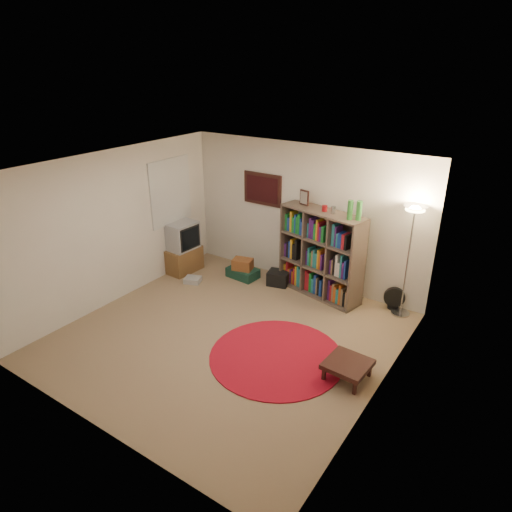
{
  "coord_description": "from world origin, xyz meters",
  "views": [
    {
      "loc": [
        3.52,
        -4.5,
        3.78
      ],
      "look_at": [
        0.1,
        0.6,
        1.1
      ],
      "focal_mm": 32.0,
      "sensor_mm": 36.0,
      "label": 1
    }
  ],
  "objects_px": {
    "bookshelf": "(320,255)",
    "side_table": "(348,365)",
    "floor_lamp": "(413,226)",
    "tv_stand": "(182,248)",
    "suitcase": "(243,273)",
    "floor_fan": "(394,298)"
  },
  "relations": [
    {
      "from": "tv_stand",
      "to": "floor_lamp",
      "type": "bearing_deg",
      "value": 13.58
    },
    {
      "from": "floor_lamp",
      "to": "suitcase",
      "type": "relative_size",
      "value": 3.09
    },
    {
      "from": "tv_stand",
      "to": "floor_fan",
      "type": "bearing_deg",
      "value": 15.28
    },
    {
      "from": "bookshelf",
      "to": "side_table",
      "type": "distance_m",
      "value": 2.37
    },
    {
      "from": "side_table",
      "to": "tv_stand",
      "type": "bearing_deg",
      "value": 162.21
    },
    {
      "from": "tv_stand",
      "to": "side_table",
      "type": "distance_m",
      "value": 4.13
    },
    {
      "from": "bookshelf",
      "to": "floor_fan",
      "type": "distance_m",
      "value": 1.39
    },
    {
      "from": "bookshelf",
      "to": "tv_stand",
      "type": "bearing_deg",
      "value": -154.04
    },
    {
      "from": "floor_fan",
      "to": "tv_stand",
      "type": "height_order",
      "value": "tv_stand"
    },
    {
      "from": "floor_lamp",
      "to": "suitcase",
      "type": "distance_m",
      "value": 3.22
    },
    {
      "from": "floor_fan",
      "to": "side_table",
      "type": "xyz_separation_m",
      "value": [
        0.08,
        -2.07,
        0.01
      ]
    },
    {
      "from": "floor_lamp",
      "to": "side_table",
      "type": "distance_m",
      "value": 2.36
    },
    {
      "from": "suitcase",
      "to": "side_table",
      "type": "xyz_separation_m",
      "value": [
        2.8,
        -1.65,
        0.12
      ]
    },
    {
      "from": "floor_lamp",
      "to": "floor_fan",
      "type": "bearing_deg",
      "value": 148.37
    },
    {
      "from": "tv_stand",
      "to": "side_table",
      "type": "height_order",
      "value": "tv_stand"
    },
    {
      "from": "floor_lamp",
      "to": "suitcase",
      "type": "xyz_separation_m",
      "value": [
        -2.87,
        -0.32,
        -1.41
      ]
    },
    {
      "from": "floor_fan",
      "to": "side_table",
      "type": "height_order",
      "value": "floor_fan"
    },
    {
      "from": "floor_lamp",
      "to": "floor_fan",
      "type": "height_order",
      "value": "floor_lamp"
    },
    {
      "from": "suitcase",
      "to": "side_table",
      "type": "height_order",
      "value": "side_table"
    },
    {
      "from": "floor_lamp",
      "to": "tv_stand",
      "type": "distance_m",
      "value": 4.19
    },
    {
      "from": "floor_fan",
      "to": "suitcase",
      "type": "height_order",
      "value": "floor_fan"
    },
    {
      "from": "side_table",
      "to": "floor_fan",
      "type": "bearing_deg",
      "value": 92.28
    }
  ]
}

